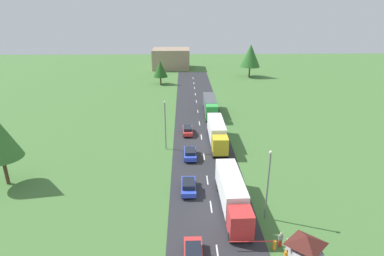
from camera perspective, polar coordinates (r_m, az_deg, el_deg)
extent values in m
cube|color=#2B2B30|center=(50.26, 2.22, -5.54)|extent=(10.00, 140.00, 0.06)
cube|color=white|center=(33.31, 4.56, -21.31)|extent=(0.16, 2.40, 0.01)
cube|color=white|center=(39.32, 3.40, -13.77)|extent=(0.16, 2.40, 0.01)
cube|color=white|center=(44.58, 2.74, -9.20)|extent=(0.16, 2.40, 0.01)
cube|color=white|center=(51.04, 2.16, -5.06)|extent=(0.16, 2.40, 0.01)
cube|color=white|center=(58.31, 1.68, -1.62)|extent=(0.16, 2.40, 0.01)
cube|color=white|center=(65.08, 1.33, 0.83)|extent=(0.16, 2.40, 0.01)
cube|color=white|center=(72.46, 1.04, 2.96)|extent=(0.16, 2.40, 0.01)
cube|color=white|center=(80.10, 0.79, 4.72)|extent=(0.16, 2.40, 0.01)
cube|color=white|center=(86.94, 0.61, 6.03)|extent=(0.16, 2.40, 0.01)
cube|color=white|center=(93.80, 0.45, 7.14)|extent=(0.16, 2.40, 0.01)
cube|color=white|center=(99.86, 0.33, 8.00)|extent=(0.16, 2.40, 0.01)
cube|color=white|center=(106.72, 0.21, 8.84)|extent=(0.16, 2.40, 0.01)
cube|color=red|center=(34.20, 8.60, -16.23)|extent=(2.50, 2.43, 2.67)
cube|color=black|center=(33.04, 9.03, -16.73)|extent=(2.10, 0.15, 1.18)
cube|color=white|center=(38.98, 6.87, -10.34)|extent=(2.73, 9.32, 2.85)
cube|color=black|center=(39.85, 6.77, -12.34)|extent=(1.12, 8.82, 0.24)
cylinder|color=black|center=(34.77, 10.46, -18.44)|extent=(0.38, 1.01, 1.00)
cylinder|color=black|center=(34.39, 6.86, -18.72)|extent=(0.38, 1.01, 1.00)
cylinder|color=black|center=(42.39, 7.57, -10.33)|extent=(0.38, 1.01, 1.00)
cylinder|color=black|center=(42.07, 4.71, -10.46)|extent=(0.38, 1.01, 1.00)
cylinder|color=black|center=(43.32, 7.31, -9.57)|extent=(0.38, 1.01, 1.00)
cylinder|color=black|center=(43.02, 4.52, -9.69)|extent=(0.38, 1.01, 1.00)
cube|color=yellow|center=(50.64, 5.01, -3.06)|extent=(2.45, 2.46, 2.68)
cube|color=black|center=(49.39, 5.18, -3.10)|extent=(2.10, 0.11, 1.18)
cube|color=white|center=(56.06, 4.34, -0.14)|extent=(2.52, 9.02, 2.92)
cube|color=black|center=(56.68, 4.30, -1.71)|extent=(0.92, 8.57, 0.24)
cylinder|color=black|center=(50.78, 6.22, -4.70)|extent=(0.35, 1.00, 1.00)
cylinder|color=black|center=(50.54, 3.86, -4.75)|extent=(0.35, 1.00, 1.00)
cylinder|color=black|center=(59.32, 5.05, -0.78)|extent=(0.35, 1.00, 1.00)
cylinder|color=black|center=(59.12, 3.02, -0.80)|extent=(0.35, 1.00, 1.00)
cylinder|color=black|center=(60.32, 4.93, -0.40)|extent=(0.35, 1.00, 1.00)
cylinder|color=black|center=(60.12, 2.94, -0.42)|extent=(0.35, 1.00, 1.00)
cube|color=green|center=(65.72, 3.53, 2.82)|extent=(2.46, 2.45, 2.95)
cube|color=black|center=(64.46, 3.61, 2.95)|extent=(2.10, 0.12, 1.30)
cube|color=#4C5156|center=(71.56, 3.16, 4.45)|extent=(2.59, 9.25, 2.61)
cube|color=black|center=(72.00, 3.14, 3.31)|extent=(0.98, 8.77, 0.24)
cylinder|color=black|center=(65.71, 4.45, 1.43)|extent=(0.36, 1.00, 1.00)
cylinder|color=black|center=(65.55, 2.62, 1.43)|extent=(0.36, 1.00, 1.00)
cylinder|color=black|center=(74.75, 3.80, 3.88)|extent=(0.36, 1.00, 1.00)
cylinder|color=black|center=(74.61, 2.19, 3.88)|extent=(0.36, 1.00, 1.00)
cylinder|color=black|center=(75.80, 3.73, 4.12)|extent=(0.36, 1.00, 1.00)
cylinder|color=black|center=(75.66, 2.14, 4.12)|extent=(0.36, 1.00, 1.00)
cube|color=red|center=(32.05, 0.25, -21.75)|extent=(1.77, 4.57, 0.63)
cube|color=black|center=(31.49, 0.27, -21.24)|extent=(1.48, 2.56, 0.54)
cylinder|color=black|center=(33.41, -1.25, -20.36)|extent=(0.22, 0.64, 0.64)
cylinder|color=black|center=(33.44, 1.60, -20.31)|extent=(0.22, 0.64, 0.64)
cube|color=blue|center=(41.79, -0.62, -10.39)|extent=(1.88, 4.37, 0.64)
cube|color=black|center=(41.29, -0.62, -9.82)|extent=(1.57, 2.45, 0.58)
cylinder|color=black|center=(43.23, -1.75, -9.74)|extent=(0.22, 0.64, 0.64)
cylinder|color=black|center=(43.24, 0.48, -9.72)|extent=(0.22, 0.64, 0.64)
cylinder|color=black|center=(40.71, -1.78, -11.86)|extent=(0.22, 0.64, 0.64)
cylinder|color=black|center=(40.72, 0.60, -11.84)|extent=(0.22, 0.64, 0.64)
cube|color=blue|center=(50.37, -0.33, -4.60)|extent=(1.90, 4.39, 0.67)
cube|color=black|center=(49.93, -0.33, -4.11)|extent=(1.59, 2.46, 0.47)
cylinder|color=black|center=(51.85, -1.29, -4.23)|extent=(0.22, 0.64, 0.64)
cylinder|color=black|center=(51.88, 0.58, -4.22)|extent=(0.22, 0.64, 0.64)
cylinder|color=black|center=(49.17, -1.29, -5.71)|extent=(0.22, 0.64, 0.64)
cylinder|color=black|center=(49.20, 0.69, -5.69)|extent=(0.22, 0.64, 0.64)
cube|color=red|center=(59.53, -0.79, -0.47)|extent=(1.76, 4.43, 0.64)
cube|color=black|center=(59.12, -0.79, -0.03)|extent=(1.47, 2.48, 0.52)
cylinder|color=black|center=(61.04, -1.54, -0.25)|extent=(0.23, 0.64, 0.64)
cylinder|color=black|center=(61.07, -0.12, -0.23)|extent=(0.23, 0.64, 0.64)
cylinder|color=black|center=(58.25, -1.50, -1.31)|extent=(0.23, 0.64, 0.64)
cylinder|color=black|center=(58.28, -0.01, -1.29)|extent=(0.23, 0.64, 0.64)
pyramid|color=#4C1E19|center=(31.42, 19.64, -18.23)|extent=(2.97, 2.70, 0.82)
cube|color=black|center=(32.91, 21.45, -20.25)|extent=(0.06, 1.41, 0.70)
cube|color=orange|center=(34.34, 14.41, -19.49)|extent=(0.28, 0.28, 1.05)
cylinder|color=red|center=(33.53, 10.56, -19.21)|extent=(4.50, 0.10, 0.10)
cylinder|color=red|center=(34.89, 15.19, -19.10)|extent=(0.16, 0.16, 0.79)
cylinder|color=red|center=(34.94, 15.52, -19.06)|extent=(0.16, 0.16, 0.79)
cube|color=gray|center=(34.49, 15.47, -18.19)|extent=(0.38, 0.22, 0.59)
sphere|color=beige|center=(34.21, 15.54, -17.62)|extent=(0.21, 0.21, 0.21)
cube|color=orange|center=(32.71, 16.42, -20.71)|extent=(0.38, 0.22, 0.62)
sphere|color=#8C664C|center=(32.41, 16.50, -20.10)|extent=(0.22, 0.22, 0.22)
cylinder|color=slate|center=(36.25, 13.26, -10.16)|extent=(0.18, 0.18, 8.08)
sphere|color=silver|center=(34.33, 13.83, -4.19)|extent=(0.36, 0.36, 0.36)
cylinder|color=slate|center=(52.38, -4.76, 0.29)|extent=(0.18, 0.18, 8.04)
sphere|color=silver|center=(51.07, -4.89, 4.63)|extent=(0.36, 0.36, 0.36)
cylinder|color=#513823|center=(110.64, 10.15, 9.80)|extent=(0.46, 0.46, 3.36)
cone|color=#2D6628|center=(109.77, 10.33, 12.53)|extent=(6.64, 6.64, 7.30)
cylinder|color=#513823|center=(49.48, -30.18, -6.58)|extent=(0.47, 0.47, 3.90)
cylinder|color=#513823|center=(98.99, -5.57, 8.41)|extent=(0.46, 0.46, 2.24)
cone|color=#23561E|center=(98.30, -5.65, 10.40)|extent=(4.35, 4.35, 4.79)
cube|color=#9E846B|center=(124.18, -3.71, 12.19)|extent=(13.61, 11.75, 7.28)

